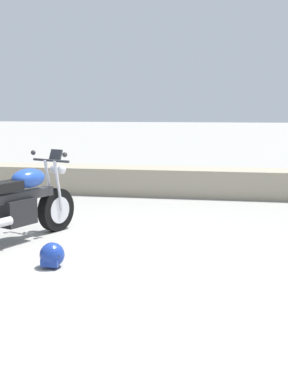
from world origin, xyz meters
TOP-DOWN VIEW (x-y plane):
  - ground_plane at (0.00, 0.00)m, footprint 120.00×120.00m
  - stone_wall at (0.00, 4.80)m, footprint 36.00×0.80m
  - motorcycle_blue_centre at (-1.65, 0.81)m, footprint 1.04×1.96m
  - rider_helmet at (-0.84, -0.18)m, footprint 0.28×0.28m

SIDE VIEW (x-z plane):
  - ground_plane at x=0.00m, z-range 0.00..0.00m
  - rider_helmet at x=-0.84m, z-range 0.00..0.28m
  - stone_wall at x=0.00m, z-range 0.00..0.55m
  - motorcycle_blue_centre at x=-1.65m, z-range -0.10..1.07m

